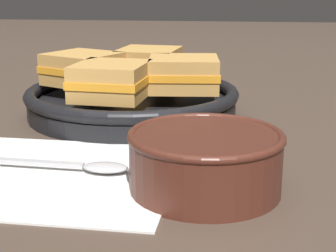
{
  "coord_description": "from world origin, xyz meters",
  "views": [
    {
      "loc": [
        0.09,
        -0.55,
        0.19
      ],
      "look_at": [
        0.02,
        0.01,
        0.03
      ],
      "focal_mm": 55.0,
      "sensor_mm": 36.0,
      "label": 1
    }
  ],
  "objects_px": {
    "soup_bowl": "(205,157)",
    "skillet": "(133,100)",
    "sandwich_far_right": "(184,74)",
    "sandwich_near_right": "(83,69)",
    "spoon": "(87,166)",
    "sandwich_far_left": "(111,81)",
    "sandwich_near_left": "(149,63)"
  },
  "relations": [
    {
      "from": "spoon",
      "to": "skillet",
      "type": "bearing_deg",
      "value": 92.68
    },
    {
      "from": "sandwich_near_left",
      "to": "sandwich_far_right",
      "type": "bearing_deg",
      "value": -54.55
    },
    {
      "from": "skillet",
      "to": "sandwich_far_right",
      "type": "height_order",
      "value": "sandwich_far_right"
    },
    {
      "from": "sandwich_far_left",
      "to": "sandwich_far_right",
      "type": "xyz_separation_m",
      "value": [
        0.09,
        0.06,
        0.0
      ]
    },
    {
      "from": "spoon",
      "to": "sandwich_near_right",
      "type": "bearing_deg",
      "value": 109.36
    },
    {
      "from": "skillet",
      "to": "sandwich_near_left",
      "type": "height_order",
      "value": "sandwich_near_left"
    },
    {
      "from": "soup_bowl",
      "to": "sandwich_far_left",
      "type": "xyz_separation_m",
      "value": [
        -0.13,
        0.2,
        0.03
      ]
    },
    {
      "from": "skillet",
      "to": "sandwich_near_right",
      "type": "height_order",
      "value": "sandwich_near_right"
    },
    {
      "from": "soup_bowl",
      "to": "sandwich_far_left",
      "type": "distance_m",
      "value": 0.24
    },
    {
      "from": "sandwich_near_right",
      "to": "sandwich_far_left",
      "type": "distance_m",
      "value": 0.11
    },
    {
      "from": "spoon",
      "to": "sandwich_near_left",
      "type": "relative_size",
      "value": 1.35
    },
    {
      "from": "sandwich_near_left",
      "to": "sandwich_far_right",
      "type": "xyz_separation_m",
      "value": [
        0.06,
        -0.09,
        0.0
      ]
    },
    {
      "from": "skillet",
      "to": "sandwich_near_right",
      "type": "relative_size",
      "value": 3.41
    },
    {
      "from": "soup_bowl",
      "to": "skillet",
      "type": "bearing_deg",
      "value": 113.77
    },
    {
      "from": "skillet",
      "to": "sandwich_far_right",
      "type": "distance_m",
      "value": 0.09
    },
    {
      "from": "sandwich_near_right",
      "to": "sandwich_far_right",
      "type": "bearing_deg",
      "value": -9.55
    },
    {
      "from": "skillet",
      "to": "sandwich_near_left",
      "type": "distance_m",
      "value": 0.09
    },
    {
      "from": "sandwich_near_left",
      "to": "sandwich_far_left",
      "type": "relative_size",
      "value": 1.02
    },
    {
      "from": "soup_bowl",
      "to": "sandwich_near_right",
      "type": "relative_size",
      "value": 1.13
    },
    {
      "from": "sandwich_far_left",
      "to": "spoon",
      "type": "bearing_deg",
      "value": -86.01
    },
    {
      "from": "spoon",
      "to": "sandwich_far_right",
      "type": "height_order",
      "value": "sandwich_far_right"
    },
    {
      "from": "soup_bowl",
      "to": "skillet",
      "type": "xyz_separation_m",
      "value": [
        -0.12,
        0.28,
        -0.01
      ]
    },
    {
      "from": "soup_bowl",
      "to": "sandwich_far_right",
      "type": "bearing_deg",
      "value": 99.85
    },
    {
      "from": "sandwich_near_left",
      "to": "spoon",
      "type": "bearing_deg",
      "value": -92.5
    },
    {
      "from": "soup_bowl",
      "to": "sandwich_far_left",
      "type": "bearing_deg",
      "value": 124.36
    },
    {
      "from": "sandwich_near_left",
      "to": "sandwich_far_right",
      "type": "height_order",
      "value": "same"
    },
    {
      "from": "soup_bowl",
      "to": "sandwich_far_right",
      "type": "height_order",
      "value": "sandwich_far_right"
    },
    {
      "from": "spoon",
      "to": "sandwich_near_right",
      "type": "relative_size",
      "value": 1.14
    },
    {
      "from": "sandwich_near_left",
      "to": "sandwich_near_right",
      "type": "height_order",
      "value": "same"
    },
    {
      "from": "spoon",
      "to": "sandwich_far_right",
      "type": "xyz_separation_m",
      "value": [
        0.08,
        0.23,
        0.06
      ]
    },
    {
      "from": "sandwich_far_right",
      "to": "sandwich_near_left",
      "type": "bearing_deg",
      "value": 125.45
    },
    {
      "from": "sandwich_far_left",
      "to": "sandwich_far_right",
      "type": "distance_m",
      "value": 0.11
    }
  ]
}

